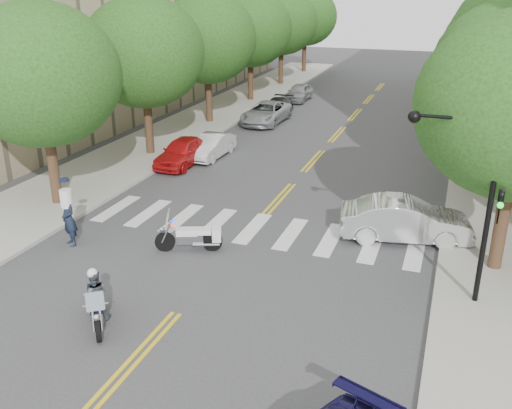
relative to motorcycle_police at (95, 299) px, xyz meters
The scene contains 24 objects.
ground 2.36m from the motorcycle_police, 33.23° to the left, with size 140.00×140.00×0.00m, color #38383A.
sidewalk_left 24.45m from the motorcycle_police, 108.23° to the left, with size 5.00×60.00×0.15m, color #9E9991.
sidewalk_right 25.85m from the motorcycle_police, 63.94° to the left, with size 5.00×60.00×0.15m, color #9E9991.
tree_l_0 11.09m from the motorcycle_police, 133.91° to the left, with size 6.40×6.40×8.45m.
tree_l_1 17.39m from the motorcycle_police, 114.53° to the left, with size 6.40×6.40×8.45m.
tree_l_2 24.70m from the motorcycle_police, 106.65° to the left, with size 6.40×6.40×8.45m.
tree_l_3 32.33m from the motorcycle_police, 102.54° to the left, with size 6.40×6.40×8.45m.
tree_l_4 40.11m from the motorcycle_police, 100.04° to the left, with size 6.40×6.40×8.45m.
tree_l_5 47.96m from the motorcycle_police, 98.37° to the left, with size 6.40×6.40×8.45m.
tree_r_1 19.18m from the motorcycle_police, 55.00° to the left, with size 6.40×6.40×8.45m.
tree_r_2 25.98m from the motorcycle_police, 65.35° to the left, with size 6.40×6.40×8.45m.
tree_r_3 33.33m from the motorcycle_police, 71.15° to the left, with size 6.40×6.40×8.45m.
tree_r_4 40.92m from the motorcycle_police, 74.80° to the left, with size 6.40×6.40×8.45m.
tree_r_5 48.64m from the motorcycle_police, 77.28° to the left, with size 6.40×6.40×8.45m.
traffic_signal_pole 11.07m from the motorcycle_police, 26.21° to the left, with size 2.82×0.42×6.00m.
motorcycle_police is the anchor object (origin of this frame).
motorcycle_parked 5.22m from the motorcycle_police, 83.75° to the left, with size 2.32×1.18×1.56m.
officer_standing 5.67m from the motorcycle_police, 133.78° to the left, with size 0.75×0.50×2.07m, color #161E32.
convertible 11.50m from the motorcycle_police, 49.05° to the left, with size 1.67×4.79×1.58m, color silver.
parked_car_a 14.89m from the motorcycle_police, 107.36° to the left, with size 1.69×4.20×1.43m, color red.
parked_car_b 16.36m from the motorcycle_police, 102.60° to the left, with size 1.33×3.83×1.26m, color silver.
parked_car_c 24.75m from the motorcycle_police, 97.77° to the left, with size 2.33×5.06×1.41m, color #999BA0.
parked_car_d 27.15m from the motorcycle_police, 97.08° to the left, with size 1.69×4.15×1.20m, color black.
parked_car_e 32.82m from the motorcycle_police, 95.85° to the left, with size 1.59×3.96×1.35m, color gray.
Camera 1 is at (7.05, -12.69, 9.11)m, focal length 40.00 mm.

